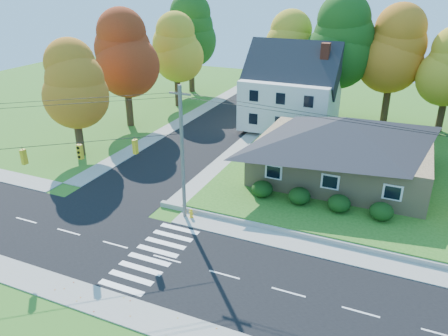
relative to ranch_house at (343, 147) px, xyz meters
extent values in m
plane|color=#3D7923|center=(-8.00, -16.00, -3.27)|extent=(120.00, 120.00, 0.00)
cube|color=black|center=(-8.00, -16.00, -3.26)|extent=(90.00, 8.00, 0.02)
cube|color=black|center=(-16.00, 10.00, -3.25)|extent=(8.00, 44.00, 0.02)
cube|color=#9C9A90|center=(-8.00, -11.00, -3.23)|extent=(90.00, 2.00, 0.08)
cube|color=#9C9A90|center=(-8.00, -21.00, -3.23)|extent=(90.00, 2.00, 0.08)
cube|color=#3D7923|center=(5.00, 5.00, -3.02)|extent=(30.00, 30.00, 0.50)
cube|color=tan|center=(0.00, 0.00, -1.17)|extent=(14.00, 10.00, 3.20)
pyramid|color=#26262B|center=(0.00, 0.00, 1.53)|extent=(14.60, 10.60, 2.20)
cube|color=silver|center=(-8.00, 12.00, 0.03)|extent=(10.00, 8.00, 5.60)
pyramid|color=#26262B|center=(-8.00, 12.00, 4.03)|extent=(10.40, 8.40, 2.40)
cube|color=brown|center=(-4.50, 12.00, 2.03)|extent=(0.90, 0.90, 9.60)
ellipsoid|color=#163A10|center=(-5.00, -6.20, -2.13)|extent=(1.70, 1.70, 1.27)
ellipsoid|color=#163A10|center=(-2.00, -6.20, -2.13)|extent=(1.70, 1.70, 1.27)
ellipsoid|color=#163A10|center=(1.00, -6.20, -2.13)|extent=(1.70, 1.70, 1.27)
ellipsoid|color=#163A10|center=(4.00, -6.20, -2.13)|extent=(1.70, 1.70, 1.27)
cylinder|color=#666059|center=(-9.50, -10.80, 1.73)|extent=(0.26, 0.26, 10.00)
cube|color=#666059|center=(-9.50, -10.80, 6.13)|extent=(1.60, 0.12, 0.12)
cube|color=gold|center=(-17.50, -17.20, 2.68)|extent=(0.26, 0.34, 1.00)
cube|color=gold|center=(-14.80, -15.05, 2.68)|extent=(0.34, 0.26, 1.00)
cube|color=gold|center=(-12.00, -12.80, 2.68)|extent=(0.26, 0.34, 1.00)
cylinder|color=black|center=(-16.00, -16.00, 3.33)|extent=(13.02, 10.43, 0.04)
cylinder|color=#3F2A19|center=(-10.00, 18.00, -0.07)|extent=(0.80, 0.80, 5.40)
sphere|color=gold|center=(-10.00, 18.00, 3.83)|extent=(6.72, 6.72, 6.72)
sphere|color=gold|center=(-10.00, 18.00, 5.51)|extent=(5.91, 5.91, 5.91)
sphere|color=gold|center=(-10.00, 18.00, 7.19)|extent=(5.11, 5.11, 5.11)
cylinder|color=#3F2A19|center=(-4.00, 17.00, 0.38)|extent=(0.86, 0.86, 6.30)
sphere|color=#1F5116|center=(-4.00, 17.00, 4.93)|extent=(7.84, 7.84, 7.84)
sphere|color=#1F5116|center=(-4.00, 17.00, 6.89)|extent=(6.90, 6.90, 6.90)
sphere|color=#1F5116|center=(-4.00, 17.00, 8.85)|extent=(5.96, 5.96, 5.96)
cylinder|color=#3F2A19|center=(2.00, 18.00, 0.16)|extent=(0.83, 0.83, 5.85)
sphere|color=#C8701B|center=(2.00, 18.00, 4.38)|extent=(7.28, 7.28, 7.28)
sphere|color=#C8701B|center=(2.00, 18.00, 6.20)|extent=(6.41, 6.41, 6.41)
sphere|color=#C8701B|center=(2.00, 18.00, 8.02)|extent=(5.53, 5.53, 5.53)
cylinder|color=#3F2A19|center=(8.00, 17.00, -0.29)|extent=(0.77, 0.77, 4.95)
cylinder|color=#3F2A19|center=(-25.00, -4.00, -0.79)|extent=(0.77, 0.77, 4.95)
sphere|color=#C8701B|center=(-25.00, -4.00, 2.78)|extent=(6.16, 6.16, 6.16)
sphere|color=#C8701B|center=(-25.00, -4.00, 4.32)|extent=(5.42, 5.42, 5.42)
sphere|color=#C8701B|center=(-25.00, -4.00, 5.86)|extent=(4.68, 4.68, 4.68)
cylinder|color=#3F2A19|center=(-26.00, 6.00, -0.34)|extent=(0.83, 0.83, 5.85)
sphere|color=#972F13|center=(-26.00, 6.00, 3.88)|extent=(7.28, 7.28, 7.28)
sphere|color=#972F13|center=(-26.00, 6.00, 5.70)|extent=(6.41, 6.41, 6.41)
sphere|color=#972F13|center=(-26.00, 6.00, 7.52)|extent=(5.53, 5.53, 5.53)
cylinder|color=#3F2A19|center=(-25.00, 16.00, -0.57)|extent=(0.80, 0.80, 5.40)
sphere|color=gold|center=(-25.00, 16.00, 3.33)|extent=(6.72, 6.72, 6.72)
sphere|color=gold|center=(-25.00, 16.00, 5.01)|extent=(5.91, 5.91, 5.91)
sphere|color=gold|center=(-25.00, 16.00, 6.69)|extent=(5.11, 5.11, 5.11)
cylinder|color=#3F2A19|center=(-27.00, 24.00, -0.12)|extent=(0.86, 0.86, 6.30)
sphere|color=#1F5116|center=(-27.00, 24.00, 4.43)|extent=(7.84, 7.84, 7.84)
sphere|color=#1F5116|center=(-27.00, 24.00, 6.39)|extent=(6.90, 6.90, 6.90)
sphere|color=#1F5116|center=(-27.00, 24.00, 8.35)|extent=(5.96, 5.96, 5.96)
imported|color=silver|center=(-16.02, 18.17, -2.60)|extent=(2.88, 4.16, 1.30)
cylinder|color=yellow|center=(-8.98, -10.77, -3.22)|extent=(0.33, 0.33, 0.09)
cylinder|color=yellow|center=(-8.98, -10.77, -2.94)|extent=(0.22, 0.22, 0.51)
sphere|color=yellow|center=(-8.98, -10.77, -2.64)|extent=(0.24, 0.24, 0.24)
cylinder|color=yellow|center=(-8.98, -10.77, -2.85)|extent=(0.43, 0.27, 0.11)
camera|label=1|loc=(4.62, -35.72, 13.29)|focal=35.00mm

